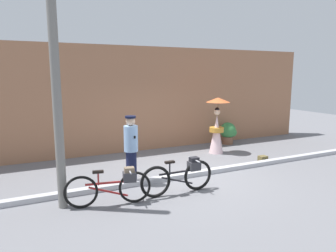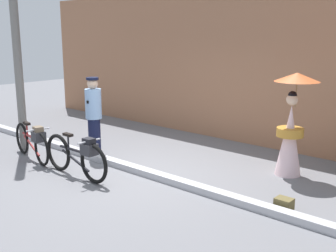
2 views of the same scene
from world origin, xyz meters
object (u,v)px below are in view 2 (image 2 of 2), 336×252
(person_with_parasol, at_px, (291,124))
(bicycle_near_officer, at_px, (78,156))
(person_officer, at_px, (94,115))
(bicycle_far_side, at_px, (33,141))
(backpack_on_pavement, at_px, (284,204))
(utility_pole, at_px, (16,42))

(person_with_parasol, bearing_deg, bicycle_near_officer, -136.05)
(person_officer, bearing_deg, bicycle_far_side, -125.77)
(person_officer, bearing_deg, person_with_parasol, 24.71)
(bicycle_far_side, height_order, backpack_on_pavement, bicycle_far_side)
(person_officer, distance_m, backpack_on_pavement, 4.37)
(bicycle_near_officer, relative_size, utility_pole, 0.37)
(bicycle_near_officer, bearing_deg, bicycle_far_side, 179.21)
(utility_pole, bearing_deg, person_with_parasol, 23.85)
(bicycle_near_officer, height_order, person_with_parasol, person_with_parasol)
(backpack_on_pavement, distance_m, utility_pole, 6.47)
(bicycle_far_side, relative_size, person_with_parasol, 0.92)
(backpack_on_pavement, bearing_deg, bicycle_far_side, -167.29)
(backpack_on_pavement, bearing_deg, person_with_parasol, 113.58)
(bicycle_far_side, height_order, person_officer, person_officer)
(person_officer, height_order, utility_pole, utility_pole)
(bicycle_far_side, height_order, utility_pole, utility_pole)
(bicycle_near_officer, bearing_deg, utility_pole, 171.96)
(person_officer, xyz_separation_m, utility_pole, (-1.70, -0.69, 1.49))
(bicycle_near_officer, xyz_separation_m, backpack_on_pavement, (3.48, 1.16, -0.32))
(backpack_on_pavement, bearing_deg, person_officer, -178.46)
(bicycle_near_officer, xyz_separation_m, utility_pole, (-2.51, 0.35, 1.98))
(bicycle_far_side, xyz_separation_m, person_officer, (0.73, 1.02, 0.49))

